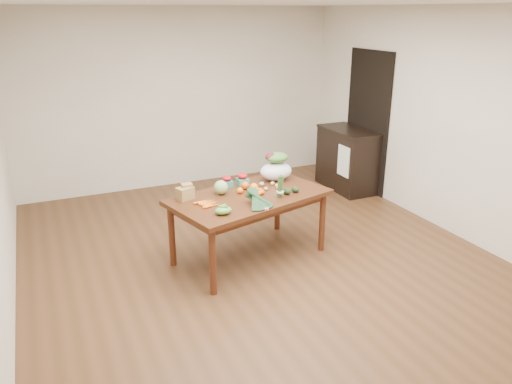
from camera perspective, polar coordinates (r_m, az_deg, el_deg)
name	(u,v)px	position (r m, az deg, el deg)	size (l,w,h in m)	color
floor	(262,262)	(5.59, 0.72, -8.00)	(6.00, 6.00, 0.00)	#54341D
ceiling	(263,2)	(4.93, 0.86, 20.87)	(5.00, 6.00, 0.02)	white
room_walls	(263,144)	(5.10, 0.78, 5.51)	(5.02, 6.02, 2.70)	silver
dining_table	(249,227)	(5.54, -0.77, -3.99)	(1.68, 0.93, 0.75)	#462010
doorway_dark	(367,122)	(7.76, 12.59, 7.83)	(0.02, 1.00, 2.10)	black
cabinet	(347,159)	(7.82, 10.34, 3.70)	(0.52, 1.02, 0.94)	black
dish_towel	(344,161)	(7.43, 9.97, 3.49)	(0.02, 0.28, 0.45)	white
paper_bag	(185,192)	(5.30, -8.12, 0.00)	(0.22, 0.19, 0.16)	#A48449
cabbage	(221,187)	(5.41, -4.03, 0.52)	(0.15, 0.15, 0.15)	#97B769
strawberry_basket_a	(227,182)	(5.64, -3.34, 1.09)	(0.11, 0.11, 0.10)	#B30B20
strawberry_basket_b	(243,180)	(5.69, -1.54, 1.34)	(0.12, 0.12, 0.11)	red
orange_a	(240,191)	(5.43, -1.84, 0.16)	(0.07, 0.07, 0.07)	orange
orange_b	(245,185)	(5.56, -1.26, 0.75)	(0.09, 0.09, 0.09)	#E1500D
orange_c	(254,187)	(5.49, -0.24, 0.55)	(0.09, 0.09, 0.09)	#FFAD0F
mandarin_cluster	(257,191)	(5.39, 0.08, 0.12)	(0.18, 0.18, 0.09)	orange
carrots	(208,203)	(5.15, -5.51, -1.29)	(0.22, 0.22, 0.03)	orange
snap_pea_bag	(223,210)	(4.89, -3.77, -2.12)	(0.17, 0.13, 0.08)	#519B34
kale_bunch	(260,200)	(5.03, 0.46, -0.89)	(0.32, 0.40, 0.16)	#16321E
asparagus_bundle	(280,186)	(5.29, 2.78, 0.64)	(0.08, 0.08, 0.25)	#487736
potato_a	(266,189)	(5.52, 1.15, 0.37)	(0.05, 0.04, 0.04)	tan
potato_b	(278,187)	(5.57, 2.54, 0.52)	(0.05, 0.04, 0.04)	tan
potato_c	(272,183)	(5.70, 1.90, 0.99)	(0.05, 0.04, 0.04)	#D2BC79
potato_d	(262,184)	(5.66, 0.65, 0.92)	(0.06, 0.05, 0.05)	tan
potato_e	(277,185)	(5.63, 2.42, 0.75)	(0.05, 0.04, 0.04)	#D7B37C
avocado_a	(287,191)	(5.41, 3.52, 0.10)	(0.07, 0.11, 0.07)	black
avocado_b	(295,189)	(5.48, 4.50, 0.29)	(0.07, 0.10, 0.07)	black
salad_bag	(276,168)	(5.83, 2.31, 2.79)	(0.39, 0.29, 0.30)	white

